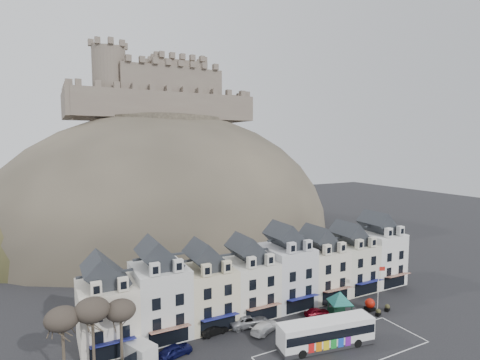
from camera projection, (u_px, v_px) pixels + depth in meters
name	position (u px, v px, depth m)	size (l,w,h in m)	color
ground	(338.00, 359.00, 44.41)	(300.00, 300.00, 0.00)	black
coach_bay_markings	(343.00, 349.00, 46.43)	(22.00, 7.50, 0.01)	silver
townhouse_terrace	(268.00, 274.00, 58.03)	(54.40, 9.35, 11.80)	silver
castle_hill	(172.00, 233.00, 105.79)	(100.00, 76.00, 68.00)	#343028
castle	(160.00, 92.00, 107.64)	(50.20, 22.20, 22.00)	#6A5B50
tree_left_far	(62.00, 319.00, 39.63)	(3.61, 3.61, 8.24)	#3C3226
tree_left_mid	(92.00, 310.00, 40.98)	(3.78, 3.78, 8.64)	#3C3226
tree_left_near	(121.00, 311.00, 42.43)	(3.43, 3.43, 7.84)	#3C3226
bus	(326.00, 332.00, 46.82)	(12.78, 4.92, 3.52)	#262628
bus_shelter	(340.00, 297.00, 54.67)	(5.82, 5.82, 3.93)	black
red_buoy	(370.00, 304.00, 57.22)	(1.49, 1.49, 1.84)	black
flagpole	(379.00, 285.00, 56.48)	(1.00, 0.38, 7.20)	silver
white_van	(137.00, 351.00, 44.04)	(4.08, 5.51, 2.31)	silver
planter_west	(378.00, 312.00, 55.47)	(1.16, 0.86, 1.04)	black
planter_east	(387.00, 308.00, 57.02)	(1.17, 0.89, 1.05)	black
car_navy	(175.00, 350.00, 44.87)	(1.76, 4.36, 1.49)	#0B0D38
car_black	(214.00, 330.00, 49.95)	(1.32, 3.79, 1.25)	black
car_silver	(248.00, 320.00, 52.33)	(2.63, 5.61, 1.58)	#93959A
car_white	(265.00, 327.00, 50.69)	(1.99, 4.91, 1.42)	white
car_maroon	(317.00, 312.00, 55.23)	(1.50, 3.74, 1.27)	#610510
car_charcoal	(334.00, 299.00, 59.52)	(1.57, 4.51, 1.49)	black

